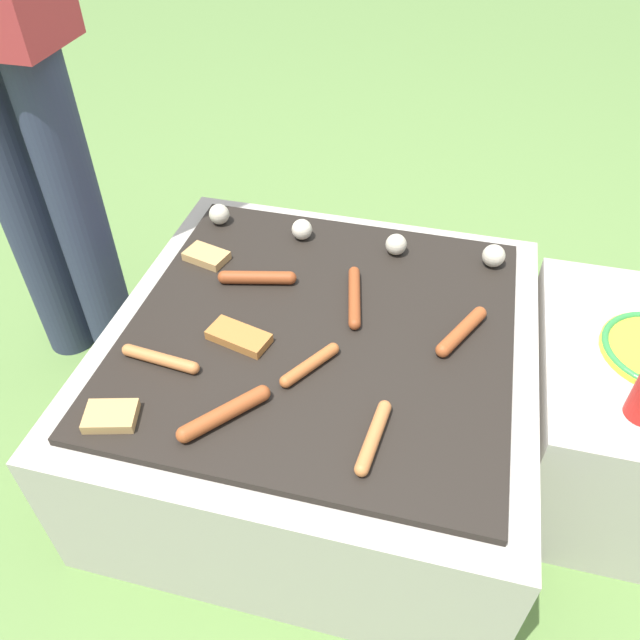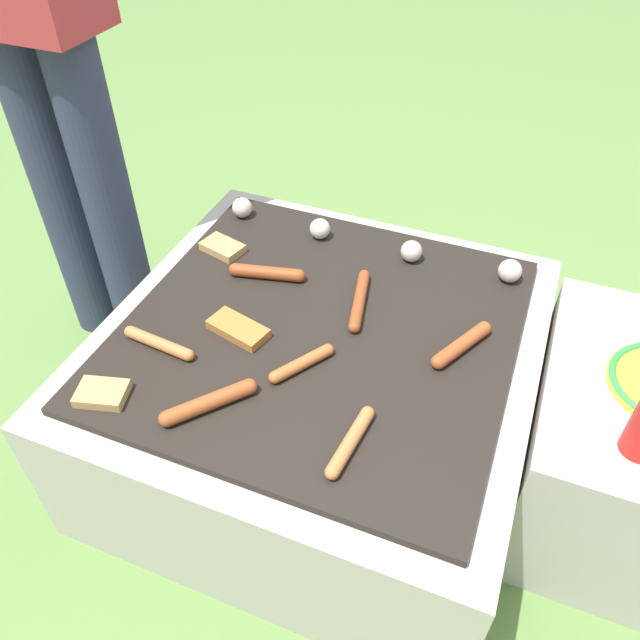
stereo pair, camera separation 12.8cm
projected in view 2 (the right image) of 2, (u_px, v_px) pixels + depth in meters
name	position (u px, v px, depth m)	size (l,w,h in m)	color
ground_plane	(320.00, 441.00, 1.56)	(14.00, 14.00, 0.00)	#608442
grill	(320.00, 390.00, 1.43)	(0.89, 0.89, 0.39)	#B2AA9E
side_ledge	(633.00, 451.00, 1.30)	(0.43, 0.55, 0.39)	#B2AA9E
sausage_front_center	(462.00, 345.00, 1.24)	(0.09, 0.16, 0.03)	#A34C23
sausage_back_right	(302.00, 363.00, 1.20)	(0.09, 0.13, 0.02)	#B7602D
sausage_back_left	(267.00, 273.00, 1.41)	(0.17, 0.06, 0.03)	#93421E
sausage_front_left	(351.00, 442.00, 1.07)	(0.04, 0.16, 0.03)	#C6753D
sausage_front_right	(159.00, 343.00, 1.24)	(0.17, 0.04, 0.02)	#C6753D
sausage_mid_left	(359.00, 300.00, 1.34)	(0.06, 0.19, 0.03)	#93421E
sausage_back_center	(209.00, 402.00, 1.13)	(0.13, 0.15, 0.03)	#A34C23
bread_slice_left	(102.00, 393.00, 1.15)	(0.10, 0.09, 0.02)	tan
bread_slice_center	(223.00, 247.00, 1.48)	(0.11, 0.08, 0.02)	tan
bread_slice_right	(238.00, 329.00, 1.28)	(0.14, 0.09, 0.02)	#B27033
mushroom_row	(369.00, 239.00, 1.48)	(0.73, 0.07, 0.05)	beige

